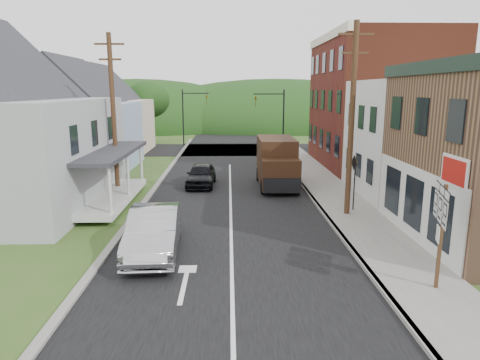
{
  "coord_description": "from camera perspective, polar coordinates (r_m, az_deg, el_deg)",
  "views": [
    {
      "loc": [
        -0.08,
        -16.21,
        6.0
      ],
      "look_at": [
        0.39,
        1.68,
        2.2
      ],
      "focal_mm": 32.0,
      "sensor_mm": 36.0,
      "label": 1
    }
  ],
  "objects": [
    {
      "name": "ground",
      "position": [
        17.29,
        -1.17,
        -8.32
      ],
      "size": [
        120.0,
        120.0,
        0.0
      ],
      "primitive_type": "plane",
      "color": "#2D4719",
      "rests_on": "ground"
    },
    {
      "name": "road",
      "position": [
        26.89,
        -1.31,
        -0.91
      ],
      "size": [
        9.0,
        90.0,
        0.02
      ],
      "primitive_type": "cube",
      "color": "black",
      "rests_on": "ground"
    },
    {
      "name": "cross_road",
      "position": [
        43.63,
        -1.41,
        4.08
      ],
      "size": [
        60.0,
        9.0,
        0.02
      ],
      "primitive_type": "cube",
      "color": "black",
      "rests_on": "ground"
    },
    {
      "name": "sidewalk_right",
      "position": [
        25.63,
        12.02,
        -1.65
      ],
      "size": [
        2.8,
        55.0,
        0.15
      ],
      "primitive_type": "cube",
      "color": "slate",
      "rests_on": "ground"
    },
    {
      "name": "curb_right",
      "position": [
        25.35,
        9.05,
        -1.68
      ],
      "size": [
        0.2,
        55.0,
        0.15
      ],
      "primitive_type": "cube",
      "color": "slate",
      "rests_on": "ground"
    },
    {
      "name": "curb_left",
      "position": [
        25.35,
        -11.87,
        -1.83
      ],
      "size": [
        0.3,
        55.0,
        0.12
      ],
      "primitive_type": "cube",
      "color": "slate",
      "rests_on": "ground"
    },
    {
      "name": "storefront_white",
      "position": [
        26.45,
        24.07,
        4.98
      ],
      "size": [
        8.0,
        7.0,
        6.5
      ],
      "primitive_type": "cube",
      "color": "silver",
      "rests_on": "ground"
    },
    {
      "name": "storefront_red",
      "position": [
        35.12,
        17.65,
        9.8
      ],
      "size": [
        8.0,
        12.0,
        10.0
      ],
      "primitive_type": "cube",
      "color": "#612617",
      "rests_on": "ground"
    },
    {
      "name": "house_blue",
      "position": [
        35.04,
        -19.85,
        7.51
      ],
      "size": [
        7.14,
        8.16,
        7.28
      ],
      "color": "#97A8CE",
      "rests_on": "ground"
    },
    {
      "name": "house_cream",
      "position": [
        43.79,
        -16.82,
        8.46
      ],
      "size": [
        7.14,
        8.16,
        7.28
      ],
      "color": "beige",
      "rests_on": "ground"
    },
    {
      "name": "utility_pole_right",
      "position": [
        20.56,
        14.66,
        7.85
      ],
      "size": [
        1.6,
        0.26,
        9.0
      ],
      "color": "#472D19",
      "rests_on": "ground"
    },
    {
      "name": "utility_pole_left",
      "position": [
        25.08,
        -16.53,
        8.43
      ],
      "size": [
        1.6,
        0.26,
        9.0
      ],
      "color": "#472D19",
      "rests_on": "ground"
    },
    {
      "name": "traffic_signal_right",
      "position": [
        40.02,
        4.82,
        8.73
      ],
      "size": [
        2.87,
        0.2,
        6.0
      ],
      "color": "black",
      "rests_on": "ground"
    },
    {
      "name": "traffic_signal_left",
      "position": [
        46.96,
        -6.77,
        9.16
      ],
      "size": [
        2.87,
        0.2,
        6.0
      ],
      "color": "black",
      "rests_on": "ground"
    },
    {
      "name": "tree_left_d",
      "position": [
        49.04,
        -12.2,
        10.42
      ],
      "size": [
        4.8,
        4.8,
        6.94
      ],
      "color": "#382616",
      "rests_on": "ground"
    },
    {
      "name": "forested_ridge",
      "position": [
        71.46,
        -1.46,
        7.16
      ],
      "size": [
        90.0,
        30.0,
        16.0
      ],
      "primitive_type": "ellipsoid",
      "color": "#103712",
      "rests_on": "ground"
    },
    {
      "name": "silver_sedan",
      "position": [
        16.27,
        -11.38,
        -6.75
      ],
      "size": [
        2.07,
        5.19,
        1.68
      ],
      "primitive_type": "imported",
      "rotation": [
        0.0,
        0.0,
        0.06
      ],
      "color": "#A3A2A7",
      "rests_on": "ground"
    },
    {
      "name": "dark_sedan",
      "position": [
        27.1,
        -5.21,
        0.67
      ],
      "size": [
        1.85,
        4.22,
        1.41
      ],
      "primitive_type": "imported",
      "rotation": [
        0.0,
        0.0,
        -0.04
      ],
      "color": "black",
      "rests_on": "ground"
    },
    {
      "name": "delivery_van",
      "position": [
        26.63,
        4.94,
        2.29
      ],
      "size": [
        2.27,
        5.44,
        3.04
      ],
      "rotation": [
        0.0,
        0.0,
        -0.0
      ],
      "color": "black",
      "rests_on": "ground"
    },
    {
      "name": "route_sign_cluster",
      "position": [
        13.85,
        25.2,
        -5.06
      ],
      "size": [
        0.55,
        1.77,
        3.18
      ],
      "rotation": [
        0.0,
        0.0,
        -0.27
      ],
      "color": "#472D19",
      "rests_on": "sidewalk_right"
    },
    {
      "name": "warning_sign",
      "position": [
        21.64,
        15.0,
        0.66
      ],
      "size": [
        0.15,
        0.76,
        2.74
      ],
      "rotation": [
        0.0,
        0.0,
        0.11
      ],
      "color": "black",
      "rests_on": "sidewalk_right"
    }
  ]
}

